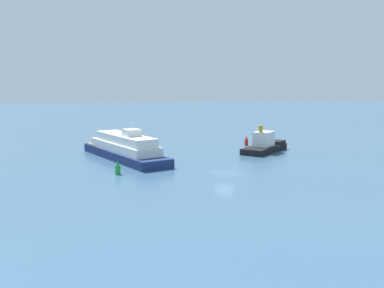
% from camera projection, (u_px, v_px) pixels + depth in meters
% --- Properties ---
extents(ground_plane, '(400.00, 400.00, 0.00)m').
position_uv_depth(ground_plane, '(225.00, 173.00, 60.10)').
color(ground_plane, '#3D607F').
extents(tugboat, '(10.83, 10.55, 4.84)m').
position_uv_depth(tugboat, '(265.00, 145.00, 78.12)').
color(tugboat, black).
rests_on(tugboat, ground).
extents(white_riverboat, '(12.96, 22.98, 6.47)m').
position_uv_depth(white_riverboat, '(124.00, 148.00, 70.81)').
color(white_riverboat, navy).
rests_on(white_riverboat, ground).
extents(channel_buoy_red, '(0.70, 0.70, 1.90)m').
position_uv_depth(channel_buoy_red, '(246.00, 141.00, 85.63)').
color(channel_buoy_red, red).
rests_on(channel_buoy_red, ground).
extents(channel_buoy_green, '(0.70, 0.70, 1.90)m').
position_uv_depth(channel_buoy_green, '(118.00, 168.00, 59.14)').
color(channel_buoy_green, green).
rests_on(channel_buoy_green, ground).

